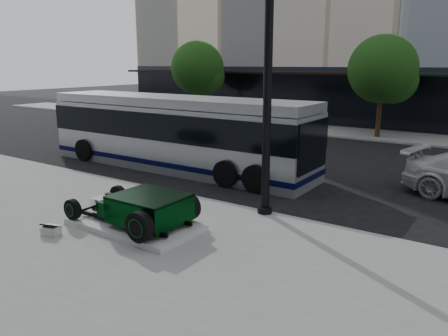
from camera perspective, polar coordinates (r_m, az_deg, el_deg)
The scene contains 8 objects.
ground at distance 15.29m, azimuth 2.53°, elevation -2.56°, with size 120.00×120.00×0.00m, color black.
sidewalk_far at distance 27.92m, azimuth 17.91°, elevation 4.26°, with size 70.00×4.00×0.12m, color gray.
street_trees at distance 26.42m, azimuth 20.33°, elevation 11.69°, with size 29.80×3.80×5.70m.
display_plinth at distance 11.56m, azimuth -11.55°, elevation -7.21°, with size 3.40×1.80×0.15m, color silver.
hot_rod at distance 11.17m, azimuth -10.47°, elevation -5.17°, with size 3.22×2.00×0.81m.
info_plaque at distance 11.64m, azimuth -21.69°, elevation -7.52°, with size 0.47×0.41×0.31m.
lamppost at distance 11.77m, azimuth 5.71°, elevation 10.32°, with size 0.41×0.41×7.50m.
transit_bus at distance 18.05m, azimuth -6.36°, elevation 4.68°, with size 12.12×2.88×2.92m.
Camera 1 is at (7.71, -12.51, 4.23)m, focal length 35.00 mm.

